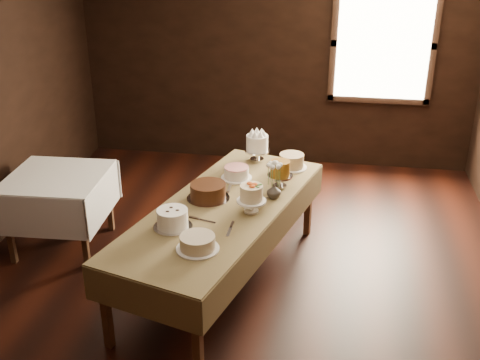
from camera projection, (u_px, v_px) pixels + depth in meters
The scene contains 20 objects.
floor at pixel (236, 285), 5.22m from camera, with size 5.00×6.00×0.01m, color black.
wall_back at pixel (276, 56), 7.33m from camera, with size 5.00×0.02×2.80m, color black.
window at pixel (383, 45), 7.00m from camera, with size 1.10×0.05×1.30m, color #FFEABF.
display_table at pixel (222, 212), 4.98m from camera, with size 1.62×2.65×0.77m.
side_table at pixel (57, 184), 5.58m from camera, with size 0.95×0.95×0.76m.
cake_meringue at pixel (257, 149), 5.84m from camera, with size 0.26×0.26×0.28m.
cake_speckled at pixel (292, 161), 5.68m from camera, with size 0.30×0.30×0.14m.
cake_lattice at pixel (236, 173), 5.46m from camera, with size 0.30×0.30×0.11m.
cake_caramel at pixel (280, 175), 5.26m from camera, with size 0.23×0.23×0.27m.
cake_chocolate at pixel (208, 192), 5.06m from camera, with size 0.42×0.42×0.15m.
cake_flowers at pixel (251, 200), 4.82m from camera, with size 0.27×0.27×0.25m.
cake_swirl at pixel (173, 219), 4.59m from camera, with size 0.31×0.31×0.16m.
cake_cream at pixel (198, 243), 4.30m from camera, with size 0.32×0.32×0.11m.
cake_server_a at pixel (207, 221), 4.71m from camera, with size 0.24×0.03×0.01m, color silver.
cake_server_b at pixel (229, 232), 4.56m from camera, with size 0.24×0.03×0.01m, color silver.
cake_server_c at pixel (229, 188), 5.28m from camera, with size 0.24×0.03×0.01m, color silver.
cake_server_d at pixel (261, 200), 5.07m from camera, with size 0.24×0.03×0.01m, color silver.
cake_server_e at pixel (173, 212), 4.85m from camera, with size 0.24×0.03×0.01m, color silver.
flower_vase at pixel (274, 191), 5.08m from camera, with size 0.13×0.13×0.13m, color #2D2823.
flower_bouquet at pixel (274, 172), 5.00m from camera, with size 0.14×0.14×0.20m, color white, non-canonical shape.
Camera 1 is at (0.74, -4.29, 3.03)m, focal length 43.61 mm.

